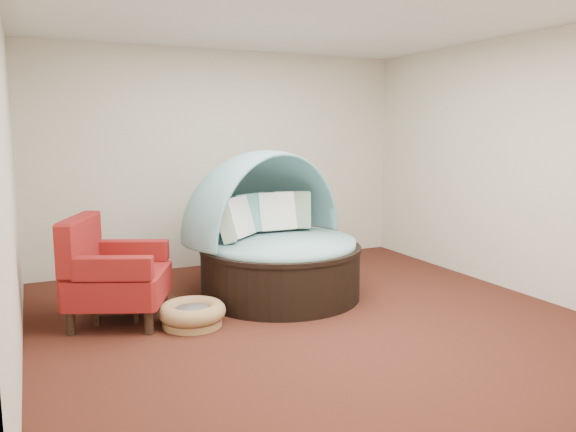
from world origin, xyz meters
name	(u,v)px	position (x,y,z in m)	size (l,w,h in m)	color
floor	(311,318)	(0.00, 0.00, 0.00)	(5.00, 5.00, 0.00)	#481C14
wall_back	(225,159)	(0.00, 2.50, 1.40)	(5.00, 5.00, 0.00)	beige
wall_front	(533,205)	(0.00, -2.50, 1.40)	(5.00, 5.00, 0.00)	beige
wall_left	(9,183)	(-2.50, 0.00, 1.40)	(5.00, 5.00, 0.00)	beige
wall_right	(513,165)	(2.50, 0.00, 1.40)	(5.00, 5.00, 0.00)	beige
ceiling	(313,13)	(0.00, 0.00, 2.80)	(5.00, 5.00, 0.00)	white
canopy_daybed	(273,229)	(-0.01, 0.88, 0.73)	(2.25, 2.22, 1.57)	black
pet_basket	(192,314)	(-1.08, 0.29, 0.11)	(0.80, 0.80, 0.22)	olive
red_armchair	(112,274)	(-1.72, 0.71, 0.46)	(1.12, 1.12, 1.00)	black
side_table	(117,290)	(-1.67, 0.78, 0.27)	(0.53, 0.53, 0.42)	black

